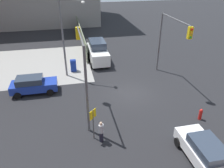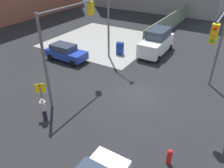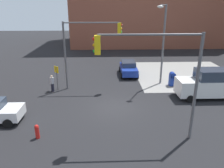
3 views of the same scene
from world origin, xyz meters
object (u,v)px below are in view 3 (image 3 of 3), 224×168
object	(u,v)px
mailbox_blue	(172,79)
pedestrian_crossing	(52,83)
traffic_signal_nw_corner	(87,42)
coupe_blue	(128,68)
van_white_delivery	(209,84)
traffic_signal_se_corner	(158,66)
fire_hydrant	(37,131)
street_lamp_corner	(163,39)

from	to	relation	value
mailbox_blue	pedestrian_crossing	distance (m)	12.06
traffic_signal_nw_corner	coupe_blue	xyz separation A→B (m)	(4.49, 4.47, -3.79)
traffic_signal_nw_corner	van_white_delivery	size ratio (longest dim) A/B	1.20
traffic_signal_se_corner	fire_hydrant	bearing A→B (deg)	177.61
traffic_signal_nw_corner	mailbox_blue	bearing A→B (deg)	3.33
mailbox_blue	van_white_delivery	size ratio (longest dim) A/B	0.26
traffic_signal_se_corner	mailbox_blue	bearing A→B (deg)	67.13
street_lamp_corner	fire_hydrant	bearing A→B (deg)	-136.05
street_lamp_corner	coupe_blue	bearing A→B (deg)	130.12
pedestrian_crossing	coupe_blue	bearing A→B (deg)	-77.44
street_lamp_corner	coupe_blue	xyz separation A→B (m)	(-2.95, 3.50, -3.86)
traffic_signal_se_corner	street_lamp_corner	bearing A→B (deg)	74.10
pedestrian_crossing	traffic_signal_nw_corner	bearing A→B (deg)	-99.03
fire_hydrant	van_white_delivery	distance (m)	14.78
coupe_blue	pedestrian_crossing	xyz separation A→B (m)	(-7.89, -5.17, 0.00)
fire_hydrant	van_white_delivery	world-z (taller)	van_white_delivery
fire_hydrant	pedestrian_crossing	size ratio (longest dim) A/B	0.57
mailbox_blue	traffic_signal_se_corner	bearing A→B (deg)	-112.87
traffic_signal_se_corner	van_white_delivery	xyz separation A→B (m)	(6.29, 6.30, -3.38)
traffic_signal_se_corner	pedestrian_crossing	distance (m)	12.14
mailbox_blue	pedestrian_crossing	size ratio (longest dim) A/B	0.87
traffic_signal_nw_corner	street_lamp_corner	size ratio (longest dim) A/B	0.81
street_lamp_corner	van_white_delivery	xyz separation A→B (m)	(3.45, -3.67, -3.42)
traffic_signal_se_corner	van_white_delivery	distance (m)	9.52
mailbox_blue	van_white_delivery	distance (m)	3.96
mailbox_blue	coupe_blue	distance (m)	5.71
coupe_blue	traffic_signal_se_corner	bearing A→B (deg)	-89.55
traffic_signal_se_corner	fire_hydrant	xyz separation A→B (m)	(-7.19, 0.30, -4.18)
van_white_delivery	traffic_signal_se_corner	bearing A→B (deg)	-134.94
pedestrian_crossing	street_lamp_corner	bearing A→B (deg)	-101.90
mailbox_blue	coupe_blue	size ratio (longest dim) A/B	0.34
fire_hydrant	mailbox_blue	bearing A→B (deg)	39.40
mailbox_blue	pedestrian_crossing	world-z (taller)	pedestrian_crossing
mailbox_blue	fire_hydrant	size ratio (longest dim) A/B	1.52
traffic_signal_se_corner	coupe_blue	bearing A→B (deg)	90.45
street_lamp_corner	pedestrian_crossing	size ratio (longest dim) A/B	4.88
mailbox_blue	coupe_blue	world-z (taller)	coupe_blue
van_white_delivery	pedestrian_crossing	size ratio (longest dim) A/B	3.30
mailbox_blue	fire_hydrant	bearing A→B (deg)	-140.60
van_white_delivery	fire_hydrant	bearing A→B (deg)	-156.00
fire_hydrant	van_white_delivery	xyz separation A→B (m)	(13.48, 6.00, 0.79)
pedestrian_crossing	van_white_delivery	bearing A→B (deg)	-118.64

